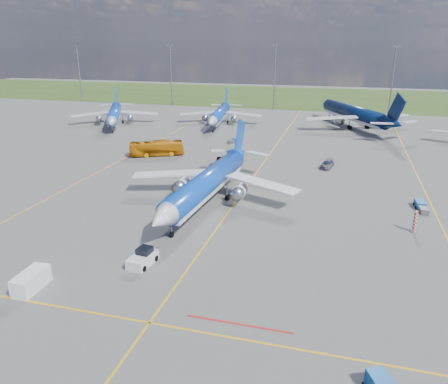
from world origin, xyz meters
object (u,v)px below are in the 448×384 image
(uld_container, at_px, (379,384))
(baggage_tug_c, at_px, (235,140))
(warning_post, at_px, (415,222))
(bg_jet_nw, at_px, (115,125))
(bg_jet_nnw, at_px, (219,125))
(apron_bus, at_px, (157,148))
(service_car_a, at_px, (221,160))
(service_car_c, at_px, (327,164))
(pushback_tug, at_px, (143,258))
(service_car_b, at_px, (222,167))
(baggage_tug_w, at_px, (421,206))
(service_van, at_px, (31,281))
(bg_jet_n, at_px, (353,127))
(main_airliner, at_px, (208,204))

(uld_container, height_order, baggage_tug_c, uld_container)
(warning_post, distance_m, bg_jet_nw, 97.26)
(bg_jet_nw, bearing_deg, bg_jet_nnw, -9.49)
(apron_bus, height_order, service_car_a, apron_bus)
(uld_container, bearing_deg, warning_post, 54.00)
(service_car_a, bearing_deg, service_car_c, -26.96)
(warning_post, relative_size, pushback_tug, 0.53)
(bg_jet_nnw, distance_m, baggage_tug_c, 24.23)
(service_car_b, bearing_deg, baggage_tug_w, -107.67)
(apron_bus, height_order, baggage_tug_w, apron_bus)
(service_van, bearing_deg, service_car_b, 78.85)
(bg_jet_n, distance_m, service_car_a, 55.05)
(uld_container, bearing_deg, apron_bus, 101.66)
(pushback_tug, bearing_deg, service_car_b, 98.76)
(bg_jet_nw, relative_size, baggage_tug_c, 7.93)
(uld_container, distance_m, service_car_a, 64.50)
(main_airliner, bearing_deg, baggage_tug_w, 14.66)
(bg_jet_nw, bearing_deg, main_airliner, -75.79)
(baggage_tug_c, bearing_deg, pushback_tug, -61.87)
(main_airliner, height_order, uld_container, main_airliner)
(service_van, bearing_deg, service_car_a, 81.59)
(service_car_b, bearing_deg, apron_bus, 68.11)
(bg_jet_nnw, height_order, apron_bus, bg_jet_nnw)
(bg_jet_nw, bearing_deg, apron_bus, -74.20)
(service_van, height_order, service_car_a, service_van)
(main_airliner, xyz_separation_m, service_car_b, (-2.87, 18.32, 0.69))
(uld_container, distance_m, service_van, 34.46)
(warning_post, height_order, service_car_b, warning_post)
(main_airliner, height_order, service_car_a, main_airliner)
(pushback_tug, bearing_deg, service_car_a, 100.62)
(main_airliner, relative_size, baggage_tug_w, 8.18)
(main_airliner, bearing_deg, service_car_b, 102.42)
(bg_jet_n, bearing_deg, uld_container, 61.40)
(warning_post, xyz_separation_m, baggage_tug_w, (2.13, 9.14, -1.00))
(bg_jet_nw, relative_size, apron_bus, 3.08)
(service_car_c, bearing_deg, service_car_a, -162.95)
(baggage_tug_w, bearing_deg, bg_jet_nnw, 125.18)
(pushback_tug, height_order, service_van, service_van)
(bg_jet_nnw, bearing_deg, service_car_c, -56.35)
(bg_jet_nnw, height_order, service_car_c, bg_jet_nnw)
(bg_jet_nw, bearing_deg, service_van, -92.24)
(bg_jet_n, bearing_deg, baggage_tug_w, 69.10)
(baggage_tug_c, bearing_deg, bg_jet_nnw, 138.68)
(uld_container, xyz_separation_m, baggage_tug_c, (-30.42, 77.08, -0.25))
(bg_jet_nnw, distance_m, apron_bus, 39.66)
(bg_jet_nw, distance_m, service_van, 92.71)
(warning_post, relative_size, bg_jet_nw, 0.08)
(service_van, relative_size, service_car_c, 0.87)
(service_car_a, bearing_deg, baggage_tug_c, 63.66)
(bg_jet_nnw, relative_size, service_car_a, 10.27)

